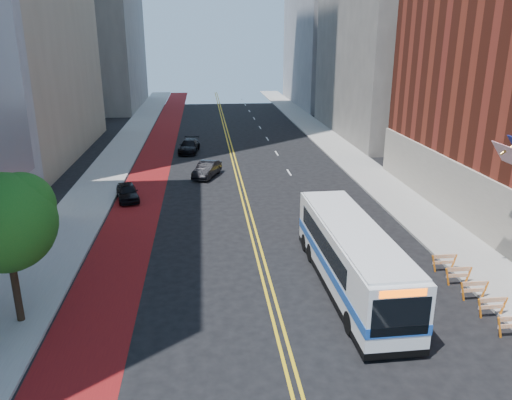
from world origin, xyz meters
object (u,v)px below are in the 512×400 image
at_px(street_tree, 6,219).
at_px(car_c, 189,146).
at_px(car_a, 127,192).
at_px(transit_bus, 351,256).
at_px(car_b, 207,169).

height_order(street_tree, car_c, street_tree).
xyz_separation_m(street_tree, car_a, (2.24, 17.20, -4.26)).
distance_m(transit_bus, car_b, 22.70).
distance_m(street_tree, car_a, 17.86).
relative_size(car_b, car_c, 0.89).
distance_m(street_tree, car_c, 34.31).
height_order(street_tree, car_a, street_tree).
relative_size(street_tree, car_c, 1.40).
height_order(transit_bus, car_a, transit_bus).
distance_m(transit_bus, car_c, 32.93).
bearing_deg(car_c, street_tree, -94.00).
height_order(transit_bus, car_b, transit_bus).
bearing_deg(car_b, street_tree, -89.64).
bearing_deg(transit_bus, car_c, 104.26).
distance_m(car_a, car_c, 16.78).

